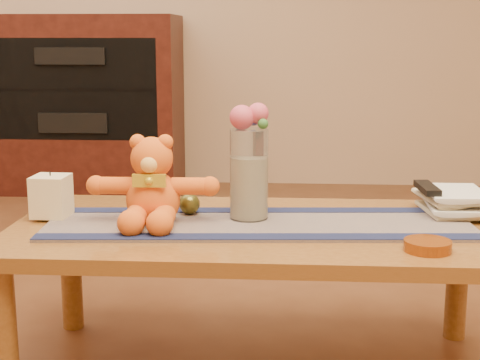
# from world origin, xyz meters

# --- Properties ---
(coffee_table_top) EXTENTS (1.40, 0.70, 0.04)m
(coffee_table_top) POSITION_xyz_m (0.00, 0.00, 0.43)
(coffee_table_top) COLOR brown
(coffee_table_top) RESTS_ON floor
(table_leg_fl) EXTENTS (0.07, 0.07, 0.41)m
(table_leg_fl) POSITION_xyz_m (-0.64, -0.29, 0.21)
(table_leg_fl) COLOR brown
(table_leg_fl) RESTS_ON floor
(table_leg_bl) EXTENTS (0.07, 0.07, 0.41)m
(table_leg_bl) POSITION_xyz_m (-0.64, 0.29, 0.21)
(table_leg_bl) COLOR brown
(table_leg_bl) RESTS_ON floor
(table_leg_br) EXTENTS (0.07, 0.07, 0.41)m
(table_leg_br) POSITION_xyz_m (0.64, 0.29, 0.21)
(table_leg_br) COLOR brown
(table_leg_br) RESTS_ON floor
(persian_runner) EXTENTS (1.22, 0.43, 0.01)m
(persian_runner) POSITION_xyz_m (0.00, -0.00, 0.45)
(persian_runner) COLOR #161D3F
(persian_runner) RESTS_ON coffee_table_top
(runner_border_near) EXTENTS (1.20, 0.14, 0.00)m
(runner_border_near) POSITION_xyz_m (0.01, -0.15, 0.46)
(runner_border_near) COLOR #151B3F
(runner_border_near) RESTS_ON persian_runner
(runner_border_far) EXTENTS (1.20, 0.14, 0.00)m
(runner_border_far) POSITION_xyz_m (-0.01, 0.14, 0.46)
(runner_border_far) COLOR #151B3F
(runner_border_far) RESTS_ON persian_runner
(teddy_bear) EXTENTS (0.36, 0.30, 0.24)m
(teddy_bear) POSITION_xyz_m (-0.30, -0.01, 0.58)
(teddy_bear) COLOR orange
(teddy_bear) RESTS_ON persian_runner
(pillar_candle) EXTENTS (0.11, 0.11, 0.12)m
(pillar_candle) POSITION_xyz_m (-0.61, 0.03, 0.52)
(pillar_candle) COLOR beige
(pillar_candle) RESTS_ON persian_runner
(candle_wick) EXTENTS (0.00, 0.00, 0.01)m
(candle_wick) POSITION_xyz_m (-0.61, 0.03, 0.58)
(candle_wick) COLOR black
(candle_wick) RESTS_ON pillar_candle
(glass_vase) EXTENTS (0.11, 0.11, 0.26)m
(glass_vase) POSITION_xyz_m (-0.03, 0.05, 0.59)
(glass_vase) COLOR silver
(glass_vase) RESTS_ON persian_runner
(potpourri_fill) EXTENTS (0.09, 0.09, 0.18)m
(potpourri_fill) POSITION_xyz_m (-0.03, 0.05, 0.55)
(potpourri_fill) COLOR beige
(potpourri_fill) RESTS_ON glass_vase
(rose_left) EXTENTS (0.07, 0.07, 0.07)m
(rose_left) POSITION_xyz_m (-0.05, 0.04, 0.75)
(rose_left) COLOR #C3445E
(rose_left) RESTS_ON glass_vase
(rose_right) EXTENTS (0.06, 0.06, 0.06)m
(rose_right) POSITION_xyz_m (-0.00, 0.05, 0.76)
(rose_right) COLOR #C3445E
(rose_right) RESTS_ON glass_vase
(blue_flower_back) EXTENTS (0.04, 0.04, 0.04)m
(blue_flower_back) POSITION_xyz_m (-0.02, 0.08, 0.75)
(blue_flower_back) COLOR #4B489D
(blue_flower_back) RESTS_ON glass_vase
(blue_flower_side) EXTENTS (0.04, 0.04, 0.04)m
(blue_flower_side) POSITION_xyz_m (-0.06, 0.07, 0.74)
(blue_flower_side) COLOR #4B489D
(blue_flower_side) RESTS_ON glass_vase
(leaf_sprig) EXTENTS (0.03, 0.03, 0.03)m
(leaf_sprig) POSITION_xyz_m (0.01, 0.03, 0.74)
(leaf_sprig) COLOR #33662D
(leaf_sprig) RESTS_ON glass_vase
(bronze_ball) EXTENTS (0.08, 0.08, 0.06)m
(bronze_ball) POSITION_xyz_m (-0.21, 0.08, 0.49)
(bronze_ball) COLOR #4C4719
(bronze_ball) RESTS_ON persian_runner
(book_bottom) EXTENTS (0.19, 0.24, 0.02)m
(book_bottom) POSITION_xyz_m (0.50, 0.15, 0.46)
(book_bottom) COLOR beige
(book_bottom) RESTS_ON coffee_table_top
(book_lower) EXTENTS (0.17, 0.23, 0.02)m
(book_lower) POSITION_xyz_m (0.50, 0.15, 0.48)
(book_lower) COLOR beige
(book_lower) RESTS_ON book_bottom
(book_upper) EXTENTS (0.20, 0.25, 0.02)m
(book_upper) POSITION_xyz_m (0.49, 0.15, 0.50)
(book_upper) COLOR beige
(book_upper) RESTS_ON book_lower
(book_top) EXTENTS (0.17, 0.23, 0.02)m
(book_top) POSITION_xyz_m (0.50, 0.15, 0.52)
(book_top) COLOR beige
(book_top) RESTS_ON book_upper
(tv_remote) EXTENTS (0.05, 0.16, 0.02)m
(tv_remote) POSITION_xyz_m (0.50, 0.14, 0.54)
(tv_remote) COLOR black
(tv_remote) RESTS_ON book_top
(amber_dish) EXTENTS (0.12, 0.12, 0.03)m
(amber_dish) POSITION_xyz_m (0.43, -0.22, 0.46)
(amber_dish) COLOR #BF5914
(amber_dish) RESTS_ON coffee_table_top
(media_cabinet) EXTENTS (1.20, 0.50, 1.10)m
(media_cabinet) POSITION_xyz_m (-1.20, 2.48, 0.55)
(media_cabinet) COLOR black
(media_cabinet) RESTS_ON floor
(cabinet_cavity) EXTENTS (1.02, 0.03, 0.61)m
(cabinet_cavity) POSITION_xyz_m (-1.20, 2.25, 0.66)
(cabinet_cavity) COLOR black
(cabinet_cavity) RESTS_ON media_cabinet
(cabinet_shelf) EXTENTS (1.02, 0.20, 0.02)m
(cabinet_shelf) POSITION_xyz_m (-1.20, 2.33, 0.66)
(cabinet_shelf) COLOR black
(cabinet_shelf) RESTS_ON media_cabinet
(stereo_upper) EXTENTS (0.42, 0.28, 0.10)m
(stereo_upper) POSITION_xyz_m (-1.20, 2.35, 0.86)
(stereo_upper) COLOR black
(stereo_upper) RESTS_ON media_cabinet
(stereo_lower) EXTENTS (0.42, 0.28, 0.12)m
(stereo_lower) POSITION_xyz_m (-1.20, 2.35, 0.46)
(stereo_lower) COLOR black
(stereo_lower) RESTS_ON media_cabinet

